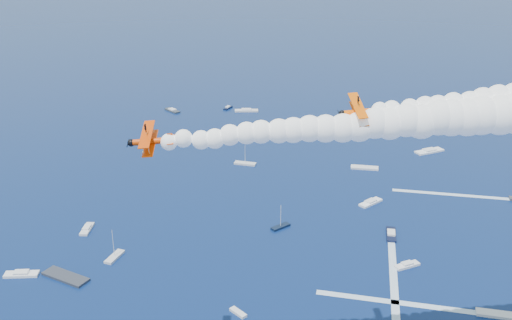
% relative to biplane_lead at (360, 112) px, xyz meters
% --- Properties ---
extents(biplane_lead, '(10.30, 11.34, 7.23)m').
position_rel_biplane_lead_xyz_m(biplane_lead, '(0.00, 0.00, 0.00)').
color(biplane_lead, '#F55C05').
extents(biplane_trail, '(10.77, 12.05, 7.50)m').
position_rel_biplane_lead_xyz_m(biplane_trail, '(-31.45, -15.07, -4.58)').
color(biplane_trail, '#DF3E04').
extents(smoke_trail_trail, '(71.88, 55.02, 12.49)m').
position_rel_biplane_lead_xyz_m(smoke_trail_trail, '(-0.07, -1.47, -1.94)').
color(smoke_trail_trail, white).
extents(spectator_boats, '(224.49, 161.22, 0.70)m').
position_rel_biplane_lead_xyz_m(spectator_boats, '(-15.75, 81.09, -56.60)').
color(spectator_boats, black).
rests_on(spectator_boats, ground).
extents(boat_wakes, '(102.11, 90.58, 0.04)m').
position_rel_biplane_lead_xyz_m(boat_wakes, '(23.59, 67.15, -56.92)').
color(boat_wakes, white).
rests_on(boat_wakes, ground).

